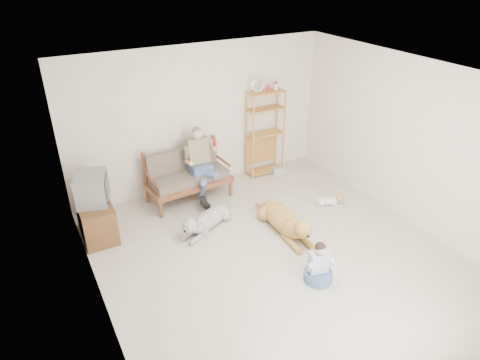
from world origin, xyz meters
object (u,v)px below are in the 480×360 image
tv_stand (96,219)px  golden_retriever (286,222)px  loveseat (187,174)px  etagere (265,132)px

tv_stand → golden_retriever: bearing=-26.1°
loveseat → golden_retriever: 2.07m
etagere → golden_retriever: bearing=-112.1°
etagere → tv_stand: size_ratio=2.22×
loveseat → golden_retriever: (0.96, -1.81, -0.29)m
etagere → loveseat: bearing=-173.6°
loveseat → tv_stand: (-1.75, -0.42, -0.19)m
etagere → tv_stand: etagere is taller
tv_stand → golden_retriever: (2.71, -1.39, -0.10)m
etagere → golden_retriever: (-0.82, -2.01, -0.69)m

